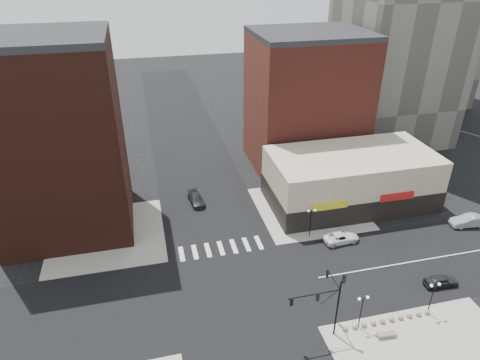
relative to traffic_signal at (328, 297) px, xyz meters
name	(u,v)px	position (x,y,z in m)	size (l,w,h in m)	color
ground	(236,292)	(-7.24, 7.83, -4.96)	(240.00, 240.00, 0.00)	black
road_ew	(236,292)	(-7.24, 7.83, -4.95)	(200.00, 14.00, 0.02)	black
road_ns	(236,292)	(-7.24, 7.83, -4.95)	(14.00, 200.00, 0.02)	black
sidewalk_nw	(107,235)	(-21.74, 22.33, -4.90)	(15.00, 15.00, 0.12)	gray
sidewalk_ne	(309,208)	(7.26, 22.33, -4.90)	(15.00, 15.00, 0.12)	gray
building_nw	(57,142)	(-26.24, 26.33, 7.54)	(16.00, 15.00, 25.00)	#3B1913
building_ne_midrise	(306,104)	(11.76, 37.33, 6.04)	(18.00, 15.00, 22.00)	maroon
building_ne_row	(350,183)	(13.76, 22.83, -1.66)	(24.20, 12.20, 8.00)	#BEB597
traffic_signal	(328,297)	(0.00, 0.00, 0.00)	(5.59, 3.09, 7.77)	black
street_lamp_se_a	(362,304)	(3.76, -0.17, -1.67)	(1.22, 0.32, 4.16)	black
street_lamp_se_b	(434,291)	(11.76, -0.17, -1.67)	(1.22, 0.32, 4.16)	black
street_lamp_ne	(311,216)	(4.76, 15.83, -1.67)	(1.22, 0.32, 4.16)	black
bollard_row	(387,320)	(6.99, -0.17, -4.56)	(10.01, 0.56, 0.56)	gray
white_suv	(341,237)	(8.37, 13.75, -4.30)	(2.21, 4.80, 1.33)	white
dark_sedan_east	(441,281)	(15.92, 3.40, -4.29)	(1.59, 3.95, 1.34)	black
silver_sedan	(469,221)	(27.18, 12.98, -4.15)	(1.72, 4.93, 1.63)	#A1A1A6
dark_sedan_north	(196,199)	(-8.80, 27.77, -4.28)	(1.90, 4.68, 1.36)	black
stone_bench	(387,335)	(5.93, -1.93, -4.60)	(1.98, 0.73, 0.45)	#82645A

